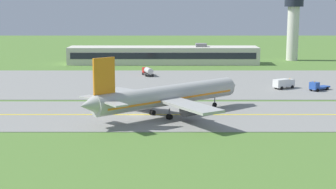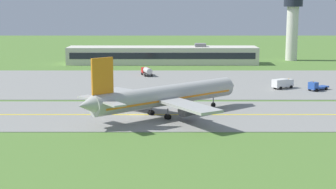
{
  "view_description": "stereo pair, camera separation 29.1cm",
  "coord_description": "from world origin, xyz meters",
  "px_view_note": "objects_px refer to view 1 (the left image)",
  "views": [
    {
      "loc": [
        5.78,
        -101.6,
        22.37
      ],
      "look_at": [
        5.88,
        1.13,
        4.0
      ],
      "focal_mm": 55.47,
      "sensor_mm": 36.0,
      "label": 1
    },
    {
      "loc": [
        6.07,
        -101.6,
        22.37
      ],
      "look_at": [
        5.88,
        1.13,
        4.0
      ],
      "focal_mm": 55.47,
      "sensor_mm": 36.0,
      "label": 2
    }
  ],
  "objects_px": {
    "service_truck_baggage": "(283,83)",
    "airplane_lead": "(166,96)",
    "control_tower": "(293,20)",
    "service_truck_catering": "(317,86)",
    "service_truck_fuel": "(185,89)",
    "service_truck_pushback": "(147,71)"
  },
  "relations": [
    {
      "from": "airplane_lead",
      "to": "service_truck_baggage",
      "type": "height_order",
      "value": "airplane_lead"
    },
    {
      "from": "airplane_lead",
      "to": "service_truck_fuel",
      "type": "relative_size",
      "value": 5.06
    },
    {
      "from": "service_truck_baggage",
      "to": "service_truck_fuel",
      "type": "distance_m",
      "value": 26.53
    },
    {
      "from": "airplane_lead",
      "to": "service_truck_pushback",
      "type": "bearing_deg",
      "value": 95.92
    },
    {
      "from": "service_truck_pushback",
      "to": "airplane_lead",
      "type": "bearing_deg",
      "value": -84.08
    },
    {
      "from": "airplane_lead",
      "to": "control_tower",
      "type": "xyz_separation_m",
      "value": [
        48.41,
        100.32,
        11.37
      ]
    },
    {
      "from": "airplane_lead",
      "to": "control_tower",
      "type": "bearing_deg",
      "value": 64.24
    },
    {
      "from": "service_truck_baggage",
      "to": "service_truck_pushback",
      "type": "height_order",
      "value": "service_truck_pushback"
    },
    {
      "from": "service_truck_catering",
      "to": "service_truck_baggage",
      "type": "bearing_deg",
      "value": 157.64
    },
    {
      "from": "service_truck_fuel",
      "to": "control_tower",
      "type": "height_order",
      "value": "control_tower"
    },
    {
      "from": "airplane_lead",
      "to": "service_truck_baggage",
      "type": "relative_size",
      "value": 5.31
    },
    {
      "from": "control_tower",
      "to": "airplane_lead",
      "type": "bearing_deg",
      "value": -115.76
    },
    {
      "from": "service_truck_pushback",
      "to": "control_tower",
      "type": "relative_size",
      "value": 0.25
    },
    {
      "from": "service_truck_baggage",
      "to": "airplane_lead",
      "type": "bearing_deg",
      "value": -132.67
    },
    {
      "from": "airplane_lead",
      "to": "service_truck_baggage",
      "type": "xyz_separation_m",
      "value": [
        30.44,
        33.02,
        -2.6
      ]
    },
    {
      "from": "service_truck_baggage",
      "to": "service_truck_catering",
      "type": "xyz_separation_m",
      "value": [
        7.86,
        -3.23,
        -0.35
      ]
    },
    {
      "from": "service_truck_catering",
      "to": "service_truck_pushback",
      "type": "bearing_deg",
      "value": 148.46
    },
    {
      "from": "service_truck_pushback",
      "to": "control_tower",
      "type": "height_order",
      "value": "control_tower"
    },
    {
      "from": "airplane_lead",
      "to": "control_tower",
      "type": "height_order",
      "value": "control_tower"
    },
    {
      "from": "airplane_lead",
      "to": "service_truck_catering",
      "type": "bearing_deg",
      "value": 37.88
    },
    {
      "from": "service_truck_fuel",
      "to": "service_truck_pushback",
      "type": "height_order",
      "value": "service_truck_pushback"
    },
    {
      "from": "control_tower",
      "to": "service_truck_fuel",
      "type": "bearing_deg",
      "value": -120.63
    }
  ]
}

